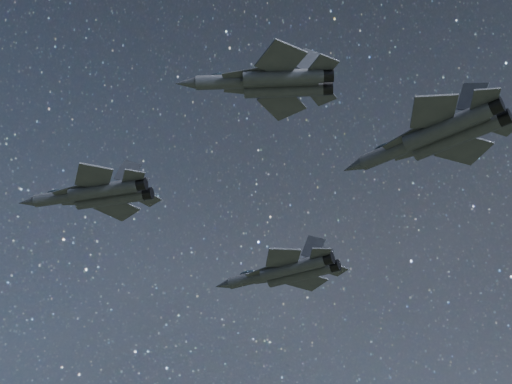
# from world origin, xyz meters

# --- Properties ---
(jet_lead) EXTENTS (16.63, 11.84, 4.24)m
(jet_lead) POSITION_xyz_m (-18.14, 1.54, 156.72)
(jet_lead) COLOR #2F313A
(jet_left) EXTENTS (18.35, 12.44, 4.62)m
(jet_left) POSITION_xyz_m (0.08, 20.83, 154.94)
(jet_left) COLOR #2F313A
(jet_right) EXTENTS (15.22, 10.54, 3.82)m
(jet_right) POSITION_xyz_m (4.53, -12.44, 156.47)
(jet_right) COLOR #2F313A
(jet_slot) EXTENTS (16.52, 10.83, 4.26)m
(jet_slot) POSITION_xyz_m (18.74, -7.27, 151.98)
(jet_slot) COLOR #2F313A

